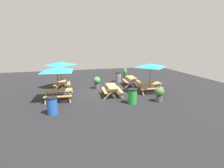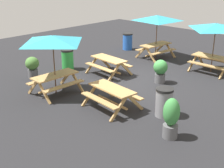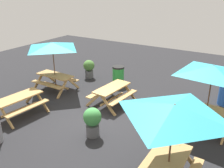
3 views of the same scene
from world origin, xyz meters
name	(u,v)px [view 1 (image 1 of 3)]	position (x,y,z in m)	size (l,w,h in m)	color
ground_plane	(104,91)	(0.00, 0.00, 0.00)	(24.00, 24.00, 0.00)	#232326
picnic_table_0	(131,79)	(-2.86, -1.28, 0.56)	(1.69, 1.93, 0.81)	tan
picnic_table_1	(61,65)	(3.28, -1.87, 1.99)	(2.01, 2.01, 2.34)	tan
picnic_table_2	(112,88)	(-0.31, 1.37, 0.56)	(1.66, 1.91, 0.81)	tan
picnic_table_3	(57,72)	(3.46, 1.49, 1.99)	(2.81, 2.81, 2.34)	tan
picnic_table_4	(150,67)	(-3.39, 1.26, 1.99)	(2.04, 2.04, 2.34)	tan
trash_bin_green	(132,96)	(-1.14, 3.32, 0.49)	(0.59, 0.59, 0.98)	green
trash_bin_blue	(52,106)	(3.76, 3.78, 0.49)	(0.59, 0.59, 0.98)	blue
trash_bin_gray	(118,77)	(-2.12, -2.95, 0.49)	(0.59, 0.59, 0.98)	gray
potted_plant_0	(97,82)	(0.39, -1.00, 0.58)	(0.60, 0.60, 1.02)	#59595B
potted_plant_1	(125,74)	(-3.15, -3.90, 0.64)	(0.48, 0.48, 1.23)	#59595B
potted_plant_2	(159,94)	(-3.02, 3.44, 0.55)	(0.60, 0.60, 0.97)	#59595B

